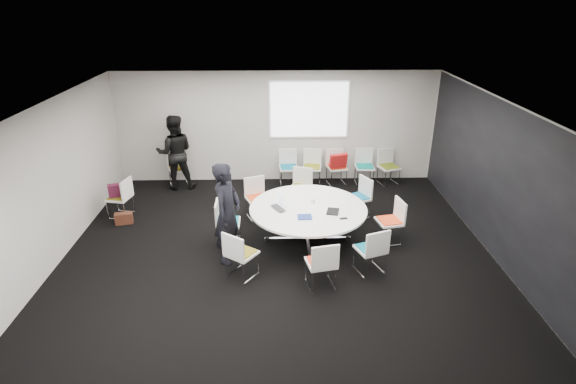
{
  "coord_description": "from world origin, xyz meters",
  "views": [
    {
      "loc": [
        -0.01,
        -7.47,
        4.51
      ],
      "look_at": [
        0.2,
        0.4,
        1.0
      ],
      "focal_mm": 28.0,
      "sensor_mm": 36.0,
      "label": 1
    }
  ],
  "objects_px": {
    "chair_back_b": "(312,174)",
    "person_main": "(227,213)",
    "chair_ring_d": "(258,206)",
    "chair_back_a": "(289,174)",
    "chair_spare_left": "(121,205)",
    "brown_bag": "(124,218)",
    "maroon_bag": "(118,190)",
    "chair_ring_h": "(370,258)",
    "chair_ring_c": "(300,195)",
    "chair_ring_f": "(241,262)",
    "conference_table": "(308,216)",
    "chair_back_c": "(336,173)",
    "laptop": "(280,208)",
    "person_back": "(175,152)",
    "chair_ring_a": "(389,229)",
    "cup": "(313,201)",
    "chair_back_e": "(388,173)",
    "chair_back_d": "(364,173)",
    "chair_ring_e": "(228,230)",
    "chair_ring_b": "(357,205)",
    "chair_ring_g": "(321,272)",
    "chair_person_back": "(179,175)"
  },
  "relations": [
    {
      "from": "chair_back_b",
      "to": "person_main",
      "type": "height_order",
      "value": "person_main"
    },
    {
      "from": "chair_ring_d",
      "to": "chair_back_a",
      "type": "height_order",
      "value": "same"
    },
    {
      "from": "chair_spare_left",
      "to": "brown_bag",
      "type": "bearing_deg",
      "value": -146.14
    },
    {
      "from": "chair_ring_d",
      "to": "maroon_bag",
      "type": "relative_size",
      "value": 2.2
    },
    {
      "from": "chair_ring_h",
      "to": "brown_bag",
      "type": "bearing_deg",
      "value": 137.97
    },
    {
      "from": "chair_ring_c",
      "to": "chair_spare_left",
      "type": "bearing_deg",
      "value": 23.58
    },
    {
      "from": "chair_ring_d",
      "to": "chair_ring_f",
      "type": "xyz_separation_m",
      "value": [
        -0.2,
        -2.23,
        0.0
      ]
    },
    {
      "from": "chair_ring_h",
      "to": "chair_spare_left",
      "type": "distance_m",
      "value": 5.51
    },
    {
      "from": "conference_table",
      "to": "chair_back_c",
      "type": "bearing_deg",
      "value": 72.27
    },
    {
      "from": "chair_ring_d",
      "to": "laptop",
      "type": "xyz_separation_m",
      "value": [
        0.49,
        -1.08,
        0.47
      ]
    },
    {
      "from": "chair_back_c",
      "to": "person_main",
      "type": "xyz_separation_m",
      "value": [
        -2.4,
        -3.51,
        0.66
      ]
    },
    {
      "from": "chair_ring_h",
      "to": "person_back",
      "type": "distance_m",
      "value": 5.65
    },
    {
      "from": "chair_ring_a",
      "to": "person_main",
      "type": "relative_size",
      "value": 0.47
    },
    {
      "from": "chair_back_b",
      "to": "person_back",
      "type": "distance_m",
      "value": 3.44
    },
    {
      "from": "cup",
      "to": "chair_back_b",
      "type": "bearing_deg",
      "value": 85.93
    },
    {
      "from": "maroon_bag",
      "to": "chair_back_e",
      "type": "bearing_deg",
      "value": 15.11
    },
    {
      "from": "chair_ring_h",
      "to": "chair_back_e",
      "type": "height_order",
      "value": "same"
    },
    {
      "from": "chair_spare_left",
      "to": "chair_back_b",
      "type": "bearing_deg",
      "value": -56.31
    },
    {
      "from": "cup",
      "to": "chair_back_d",
      "type": "bearing_deg",
      "value": 60.3
    },
    {
      "from": "conference_table",
      "to": "chair_spare_left",
      "type": "distance_m",
      "value": 4.18
    },
    {
      "from": "chair_ring_h",
      "to": "chair_back_d",
      "type": "distance_m",
      "value": 4.05
    },
    {
      "from": "cup",
      "to": "maroon_bag",
      "type": "distance_m",
      "value": 4.24
    },
    {
      "from": "chair_ring_a",
      "to": "chair_back_d",
      "type": "relative_size",
      "value": 1.0
    },
    {
      "from": "laptop",
      "to": "chair_ring_e",
      "type": "bearing_deg",
      "value": 60.63
    },
    {
      "from": "chair_ring_e",
      "to": "chair_back_c",
      "type": "relative_size",
      "value": 1.0
    },
    {
      "from": "conference_table",
      "to": "chair_back_e",
      "type": "xyz_separation_m",
      "value": [
        2.25,
        2.88,
        -0.27
      ]
    },
    {
      "from": "chair_ring_c",
      "to": "person_main",
      "type": "distance_m",
      "value": 2.7
    },
    {
      "from": "chair_back_d",
      "to": "person_main",
      "type": "bearing_deg",
      "value": 48.58
    },
    {
      "from": "cup",
      "to": "chair_back_c",
      "type": "bearing_deg",
      "value": 73.03
    },
    {
      "from": "chair_ring_b",
      "to": "chair_ring_g",
      "type": "relative_size",
      "value": 1.0
    },
    {
      "from": "conference_table",
      "to": "maroon_bag",
      "type": "height_order",
      "value": "maroon_bag"
    },
    {
      "from": "chair_ring_e",
      "to": "person_main",
      "type": "bearing_deg",
      "value": 5.92
    },
    {
      "from": "chair_ring_f",
      "to": "cup",
      "type": "relative_size",
      "value": 9.78
    },
    {
      "from": "laptop",
      "to": "maroon_bag",
      "type": "bearing_deg",
      "value": 41.07
    },
    {
      "from": "chair_ring_g",
      "to": "person_main",
      "type": "relative_size",
      "value": 0.47
    },
    {
      "from": "chair_ring_a",
      "to": "chair_ring_e",
      "type": "xyz_separation_m",
      "value": [
        -3.14,
        0.04,
        0.0
      ]
    },
    {
      "from": "person_main",
      "to": "chair_back_e",
      "type": "bearing_deg",
      "value": -27.92
    },
    {
      "from": "chair_person_back",
      "to": "cup",
      "type": "distance_m",
      "value": 4.2
    },
    {
      "from": "chair_ring_f",
      "to": "chair_back_e",
      "type": "distance_m",
      "value": 5.33
    },
    {
      "from": "maroon_bag",
      "to": "brown_bag",
      "type": "height_order",
      "value": "maroon_bag"
    },
    {
      "from": "chair_back_c",
      "to": "chair_back_d",
      "type": "relative_size",
      "value": 1.0
    },
    {
      "from": "chair_ring_a",
      "to": "chair_ring_c",
      "type": "height_order",
      "value": "same"
    },
    {
      "from": "chair_ring_f",
      "to": "chair_back_a",
      "type": "bearing_deg",
      "value": 113.01
    },
    {
      "from": "chair_back_a",
      "to": "chair_ring_h",
      "type": "bearing_deg",
      "value": 103.61
    },
    {
      "from": "chair_ring_d",
      "to": "person_back",
      "type": "relative_size",
      "value": 0.47
    },
    {
      "from": "chair_back_d",
      "to": "chair_ring_h",
      "type": "bearing_deg",
      "value": 81.31
    },
    {
      "from": "maroon_bag",
      "to": "chair_person_back",
      "type": "bearing_deg",
      "value": 61.56
    },
    {
      "from": "person_main",
      "to": "laptop",
      "type": "bearing_deg",
      "value": -39.19
    },
    {
      "from": "chair_ring_a",
      "to": "chair_back_e",
      "type": "bearing_deg",
      "value": -24.24
    },
    {
      "from": "chair_ring_b",
      "to": "person_main",
      "type": "xyz_separation_m",
      "value": [
        -2.63,
        -1.64,
        0.66
      ]
    }
  ]
}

